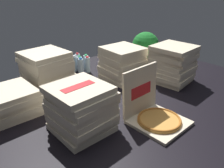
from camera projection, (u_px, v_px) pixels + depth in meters
ground_plane at (120, 101)px, 2.18m from camera, size 3.20×2.40×0.02m
open_pizza_box at (154, 112)px, 1.83m from camera, size 0.39×0.42×0.42m
pizza_stack_center_far at (47, 72)px, 2.29m from camera, size 0.44×0.44×0.40m
pizza_stack_right_far at (173, 64)px, 2.50m from camera, size 0.46×0.46×0.40m
pizza_stack_left_mid at (10, 102)px, 1.92m from camera, size 0.42×0.42×0.22m
pizza_stack_left_far at (122, 63)px, 2.59m from camera, size 0.45×0.44×0.36m
pizza_stack_center_near at (82, 109)px, 1.69m from camera, size 0.42×0.42×0.36m
water_bottle_0 at (81, 66)px, 2.75m from camera, size 0.06×0.06×0.20m
water_bottle_1 at (67, 65)px, 2.79m from camera, size 0.06×0.06×0.20m
water_bottle_2 at (75, 64)px, 2.83m from camera, size 0.06×0.06×0.20m
water_bottle_3 at (88, 65)px, 2.80m from camera, size 0.06×0.06×0.20m
water_bottle_4 at (80, 64)px, 2.81m from camera, size 0.06×0.06×0.20m
water_bottle_5 at (78, 61)px, 2.92m from camera, size 0.06×0.06×0.20m
water_bottle_6 at (86, 63)px, 2.86m from camera, size 0.06×0.06×0.20m
potted_plant at (145, 47)px, 2.92m from camera, size 0.34×0.34×0.44m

